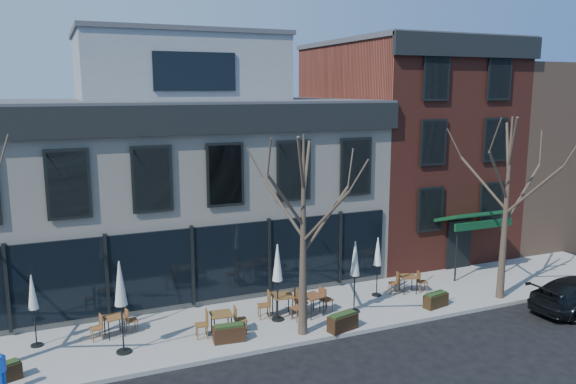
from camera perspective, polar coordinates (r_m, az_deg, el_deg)
name	(u,v)px	position (r m, az deg, el deg)	size (l,w,h in m)	color
ground	(194,311)	(23.09, -9.58, -11.81)	(120.00, 120.00, 0.00)	black
sidewalk_front	(290,316)	(22.09, 0.19, -12.49)	(33.50, 4.70, 0.15)	gray
corner_building	(166,175)	(26.67, -12.27, 1.65)	(18.39, 10.39, 11.10)	silver
red_brick_building	(402,145)	(31.50, 11.53, 4.67)	(8.20, 11.78, 11.18)	maroon
bg_building	(525,148)	(38.79, 22.95, 4.15)	(12.00, 12.00, 10.00)	#8C664C
tree_mid	(304,234)	(19.28, 1.59, -4.26)	(3.50, 3.55, 7.04)	#382B21
tree_right	(506,206)	(24.29, 21.31, -1.36)	(3.72, 3.77, 7.48)	#382B21
call_box	(2,372)	(18.54, -27.06, -15.95)	(0.25, 0.24, 1.21)	#0D3AB2
cafe_set_1	(114,324)	(21.04, -17.24, -12.64)	(1.72, 0.78, 0.88)	brown
cafe_set_2	(221,321)	(20.30, -6.79, -12.93)	(1.90, 0.81, 0.98)	brown
cafe_set_3	(283,303)	(21.71, -0.55, -11.19)	(2.00, 0.89, 1.03)	brown
cafe_set_4	(312,303)	(21.77, 2.48, -11.20)	(1.93, 0.92, 0.99)	brown
cafe_set_5	(408,282)	(24.65, 12.11, -8.93)	(1.74, 0.85, 0.89)	brown
umbrella_0	(33,296)	(20.71, -24.51, -9.61)	(0.40, 0.40, 2.50)	black
umbrella_1	(120,289)	(19.08, -16.67, -9.39)	(0.50, 0.50, 3.13)	black
umbrella_2	(277,267)	(20.84, -1.08, -7.61)	(0.47, 0.47, 2.94)	black
umbrella_3	(355,263)	(21.75, 6.82, -7.13)	(0.45, 0.45, 2.83)	black
umbrella_4	(378,255)	(23.64, 9.09, -6.31)	(0.40, 0.40, 2.52)	black
planter_0	(2,373)	(19.31, -27.02, -16.06)	(1.10, 0.75, 0.57)	black
planter_1	(229,333)	(19.89, -6.00, -14.06)	(1.13, 0.54, 0.61)	#321E10
planter_2	(343,322)	(20.72, 5.58, -12.97)	(1.22, 0.73, 0.64)	black
planter_3	(436,300)	(23.40, 14.79, -10.55)	(1.11, 0.63, 0.59)	black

